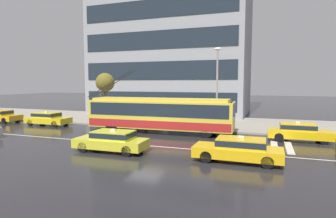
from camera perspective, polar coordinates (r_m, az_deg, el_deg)
The scene contains 20 objects.
ground_plane at distance 20.15m, azimuth -4.79°, elevation -6.58°, with size 160.00×160.00×0.00m, color #242326.
sidewalk_slab at distance 29.74m, azimuth 3.47°, elevation -2.56°, with size 80.00×10.00×0.14m, color gray.
crosswalk_stripe_edge_near at distance 20.10m, azimuth 15.67°, elevation -6.78°, with size 0.44×4.40×0.01m, color beige.
crosswalk_stripe_inner_a at distance 20.07m, azimuth 18.25°, elevation -6.87°, with size 0.44×4.40×0.01m, color beige.
crosswalk_stripe_center at distance 20.07m, azimuth 20.84°, elevation -6.95°, with size 0.44×4.40×0.01m, color beige.
crosswalk_stripe_inner_b at distance 20.12m, azimuth 23.42°, elevation -7.01°, with size 0.44×4.40×0.01m, color beige.
lane_centre_line at distance 19.09m, azimuth -6.29°, elevation -7.26°, with size 72.00×0.14×0.01m, color silver.
trolleybus at distance 23.44m, azimuth -1.66°, elevation -0.95°, with size 12.88×2.89×5.19m.
taxi_queued_behind_bus at distance 29.95m, azimuth -23.36°, elevation -1.72°, with size 4.45×1.79×1.39m.
taxi_oncoming_far at distance 15.33m, azimuth 14.21°, elevation -7.84°, with size 4.58×1.74×1.39m.
taxi_far_behind at distance 34.74m, azimuth -31.08°, elevation -1.13°, with size 4.46×1.93×1.39m.
taxi_oncoming_near at distance 17.42m, azimuth -11.36°, elevation -6.20°, with size 4.47×1.88×1.39m.
taxi_ahead_of_bus at distance 22.20m, azimuth 25.16°, elevation -4.12°, with size 4.33×1.76×1.39m.
bus_shelter at distance 27.62m, azimuth -4.11°, elevation 0.87°, with size 4.14×1.54×2.53m.
pedestrian_at_shelter at distance 26.27m, azimuth -4.42°, elevation 0.01°, with size 1.24×1.24×2.01m.
pedestrian_approaching_curb at distance 29.39m, azimuth -7.68°, elevation 0.66°, with size 1.53×1.53×2.01m.
pedestrian_walking_past at distance 27.64m, azimuth -6.70°, elevation 0.27°, with size 1.27×1.27×1.95m.
street_lamp at distance 24.22m, azimuth 9.99°, elevation 5.49°, with size 0.60×0.32×7.00m.
street_tree_bare at distance 30.65m, azimuth -12.69°, elevation 5.17°, with size 2.06×2.00×5.07m.
office_tower_corner_left at distance 40.99m, azimuth 1.23°, elevation 17.72°, with size 20.64×13.79×25.87m.
Camera 1 is at (8.16, -17.95, 4.15)m, focal length 29.90 mm.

